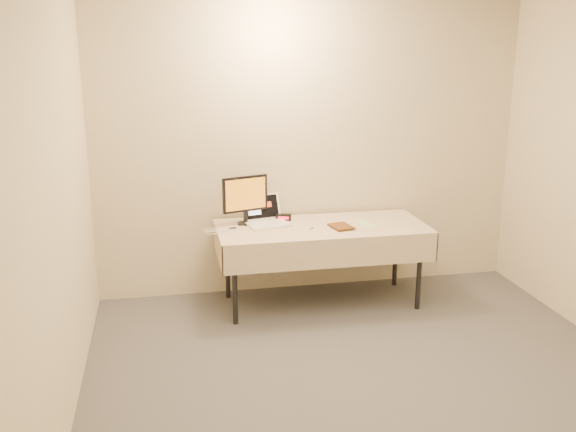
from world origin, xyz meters
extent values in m
plane|color=#4E4E53|center=(0.00, 0.00, 0.00)|extent=(5.00, 5.00, 0.00)
cube|color=beige|center=(0.00, 2.50, 1.35)|extent=(4.00, 0.10, 2.70)
cylinder|color=black|center=(-0.82, 1.75, 0.34)|extent=(0.04, 0.04, 0.69)
cylinder|color=black|center=(0.82, 1.75, 0.34)|extent=(0.04, 0.04, 0.69)
cylinder|color=black|center=(-0.82, 2.34, 0.34)|extent=(0.04, 0.04, 0.69)
cylinder|color=black|center=(0.82, 2.34, 0.34)|extent=(0.04, 0.04, 0.69)
cube|color=gray|center=(0.00, 2.04, 0.71)|extent=(1.80, 0.75, 0.04)
cube|color=beige|center=(0.00, 2.04, 0.73)|extent=(1.86, 0.81, 0.01)
cube|color=beige|center=(0.00, 1.64, 0.60)|extent=(1.86, 0.01, 0.25)
cube|color=beige|center=(0.00, 2.45, 0.60)|extent=(1.86, 0.01, 0.25)
cube|color=beige|center=(-0.93, 2.04, 0.60)|extent=(0.01, 0.81, 0.25)
cube|color=beige|center=(0.93, 2.04, 0.60)|extent=(0.01, 0.81, 0.25)
cube|color=white|center=(-0.47, 2.14, 0.75)|extent=(0.41, 0.33, 0.02)
cube|color=white|center=(-0.50, 2.31, 0.87)|extent=(0.37, 0.17, 0.23)
cube|color=black|center=(-0.50, 2.31, 0.87)|extent=(0.33, 0.14, 0.19)
cylinder|color=black|center=(-0.66, 2.23, 0.74)|extent=(0.19, 0.19, 0.01)
cube|color=black|center=(-0.66, 2.23, 0.80)|extent=(0.04, 0.03, 0.11)
cube|color=black|center=(-0.66, 2.23, 1.02)|extent=(0.41, 0.15, 0.32)
cube|color=orange|center=(-0.66, 2.23, 1.02)|extent=(0.37, 0.12, 0.28)
imported|color=#97561B|center=(0.07, 1.93, 0.85)|extent=(0.17, 0.05, 0.23)
cube|color=black|center=(-0.30, 2.29, 0.77)|extent=(0.15, 0.09, 0.06)
cube|color=#FF0C22|center=(-0.31, 2.26, 0.77)|extent=(0.09, 0.03, 0.03)
ellipsoid|color=silver|center=(-0.11, 1.98, 0.75)|extent=(0.07, 0.09, 0.02)
cube|color=beige|center=(0.40, 2.06, 0.74)|extent=(0.14, 0.26, 0.00)
cube|color=black|center=(-0.79, 2.11, 0.74)|extent=(0.06, 0.02, 0.01)
camera|label=1|loc=(-1.36, -3.26, 2.33)|focal=40.00mm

